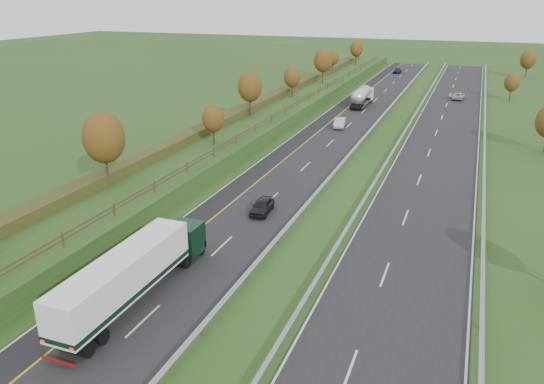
{
  "coord_description": "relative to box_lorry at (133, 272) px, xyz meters",
  "views": [
    {
      "loc": [
        19.95,
        -14.01,
        20.46
      ],
      "look_at": [
        2.61,
        31.57,
        2.2
      ],
      "focal_mm": 35.0,
      "sensor_mm": 36.0,
      "label": 1
    }
  ],
  "objects": [
    {
      "name": "trees_left",
      "position": [
        -12.03,
        43.69,
        4.04
      ],
      "size": [
        6.64,
        164.3,
        7.66
      ],
      "color": "#2D2116",
      "rests_on": "embankment_left"
    },
    {
      "name": "median_barrier_near",
      "position": [
        6.31,
        47.06,
        -1.72
      ],
      "size": [
        0.32,
        200.0,
        0.71
      ],
      "color": "gray",
      "rests_on": "ground"
    },
    {
      "name": "fence_left",
      "position": [
        -7.89,
        46.65,
        0.4
      ],
      "size": [
        0.12,
        189.06,
        1.2
      ],
      "color": "#422B19",
      "rests_on": "embankment_left"
    },
    {
      "name": "far_carriageway",
      "position": [
        17.11,
        47.06,
        -2.31
      ],
      "size": [
        10.5,
        200.0,
        0.04
      ],
      "primitive_type": "cube",
      "color": "black",
      "rests_on": "ground"
    },
    {
      "name": "embankment_left",
      "position": [
        -12.39,
        47.06,
        -1.33
      ],
      "size": [
        12.0,
        200.0,
        2.0
      ],
      "primitive_type": "cube",
      "color": "#264719",
      "rests_on": "ground"
    },
    {
      "name": "near_carriageway",
      "position": [
        0.61,
        47.06,
        -2.31
      ],
      "size": [
        10.5,
        200.0,
        0.04
      ],
      "primitive_type": "cube",
      "color": "black",
      "rests_on": "ground"
    },
    {
      "name": "car_oncoming",
      "position": [
        17.65,
        88.79,
        -1.59
      ],
      "size": [
        2.58,
        5.14,
        1.39
      ],
      "primitive_type": "imported",
      "rotation": [
        0.0,
        0.0,
        3.09
      ],
      "color": "#B3B1B6",
      "rests_on": "far_carriageway"
    },
    {
      "name": "car_dark_near",
      "position": [
        2.35,
        18.17,
        -1.57
      ],
      "size": [
        2.03,
        4.33,
        1.43
      ],
      "primitive_type": "imported",
      "rotation": [
        0.0,
        0.0,
        0.08
      ],
      "color": "black",
      "rests_on": "near_carriageway"
    },
    {
      "name": "outer_barrier_far",
      "position": [
        22.91,
        47.06,
        -1.71
      ],
      "size": [
        0.32,
        200.0,
        0.71
      ],
      "color": "gray",
      "rests_on": "ground"
    },
    {
      "name": "box_lorry",
      "position": [
        0.0,
        0.0,
        0.0
      ],
      "size": [
        2.58,
        16.28,
        4.06
      ],
      "color": "black",
      "rests_on": "near_carriageway"
    },
    {
      "name": "car_silver_mid",
      "position": [
        0.76,
        56.21,
        -1.51
      ],
      "size": [
        2.26,
        4.91,
        1.56
      ],
      "primitive_type": "imported",
      "rotation": [
        0.0,
        0.0,
        0.13
      ],
      "color": "#AFAFB4",
      "rests_on": "near_carriageway"
    },
    {
      "name": "hedge_left",
      "position": [
        -14.39,
        47.06,
        0.22
      ],
      "size": [
        2.2,
        180.0,
        1.1
      ],
      "primitive_type": "cube",
      "color": "#353D19",
      "rests_on": "embankment_left"
    },
    {
      "name": "trees_far",
      "position": [
        30.41,
        76.27,
        1.92
      ],
      "size": [
        8.45,
        118.6,
        7.12
      ],
      "color": "#2D2116",
      "rests_on": "ground"
    },
    {
      "name": "median_barrier_far",
      "position": [
        11.41,
        47.06,
        -1.72
      ],
      "size": [
        0.32,
        200.0,
        0.71
      ],
      "color": "gray",
      "rests_on": "ground"
    },
    {
      "name": "hard_shoulder",
      "position": [
        -3.14,
        47.06,
        -2.31
      ],
      "size": [
        3.0,
        200.0,
        0.04
      ],
      "primitive_type": "cube",
      "color": "black",
      "rests_on": "ground"
    },
    {
      "name": "ground",
      "position": [
        8.61,
        42.06,
        -2.33
      ],
      "size": [
        400.0,
        400.0,
        0.0
      ],
      "primitive_type": "plane",
      "color": "#264719",
      "rests_on": "ground"
    },
    {
      "name": "car_small_far",
      "position": [
        0.15,
        123.65,
        -1.64
      ],
      "size": [
        1.96,
        4.55,
        1.31
      ],
      "primitive_type": "imported",
      "rotation": [
        0.0,
        0.0,
        -0.03
      ],
      "color": "#13173C",
      "rests_on": "near_carriageway"
    },
    {
      "name": "road_tanker",
      "position": [
        0.38,
        75.46,
        -0.47
      ],
      "size": [
        2.4,
        11.22,
        3.46
      ],
      "color": "silver",
      "rests_on": "near_carriageway"
    },
    {
      "name": "lane_markings",
      "position": [
        7.01,
        46.94,
        -2.28
      ],
      "size": [
        26.75,
        200.0,
        0.01
      ],
      "color": "silver",
      "rests_on": "near_carriageway"
    }
  ]
}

